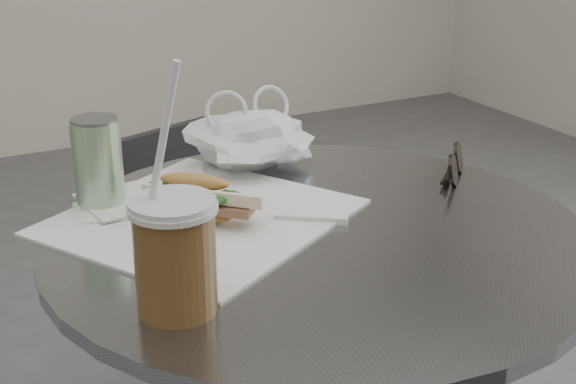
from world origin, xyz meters
name	(u,v)px	position (x,y,z in m)	size (l,w,h in m)	color
chair_far	(204,288)	(0.09, 0.89, 0.30)	(0.36, 0.39, 0.66)	#2B2B2D
sandwich_paper	(201,217)	(-0.13, 0.31, 0.74)	(0.37, 0.35, 0.00)	white
banh_mi	(196,199)	(-0.14, 0.30, 0.78)	(0.20, 0.20, 0.07)	#B88645
iced_coffee	(175,254)	(-0.25, 0.08, 0.81)	(0.10, 0.10, 0.29)	brown
sunglasses	(454,166)	(0.30, 0.28, 0.76)	(0.10, 0.09, 0.05)	black
plastic_bag	(254,142)	(0.03, 0.46, 0.79)	(0.20, 0.15, 0.10)	white
napkin_stack	(127,202)	(-0.21, 0.41, 0.74)	(0.16, 0.16, 0.01)	white
drink_can	(98,164)	(-0.24, 0.42, 0.81)	(0.07, 0.07, 0.14)	#63AB65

